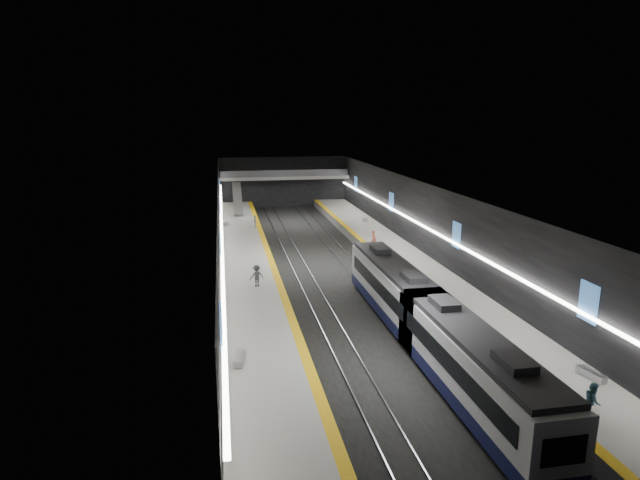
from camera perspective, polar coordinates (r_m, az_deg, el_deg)
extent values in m
plane|color=black|center=(52.55, 0.48, -2.80)|extent=(70.00, 70.00, 0.00)
cube|color=beige|center=(50.92, 0.50, 5.89)|extent=(20.00, 70.00, 0.04)
cube|color=black|center=(50.68, -10.68, 1.03)|extent=(0.04, 70.00, 8.00)
cube|color=black|center=(54.34, 10.90, 1.84)|extent=(0.04, 70.00, 8.00)
cube|color=black|center=(85.77, -3.98, 6.18)|extent=(20.00, 0.04, 8.00)
cube|color=black|center=(20.39, 20.61, -18.81)|extent=(20.00, 0.04, 8.00)
cube|color=slate|center=(51.57, -7.74, -2.66)|extent=(5.00, 70.00, 1.00)
cube|color=#A6A6A1|center=(51.43, -7.76, -2.11)|extent=(5.00, 70.00, 0.02)
cube|color=yellow|center=(51.56, -5.32, -1.99)|extent=(0.60, 70.00, 0.02)
cube|color=slate|center=(54.29, 8.28, -1.86)|extent=(5.00, 70.00, 1.00)
cube|color=#A6A6A1|center=(54.16, 8.30, -1.34)|extent=(5.00, 70.00, 0.02)
cube|color=yellow|center=(53.50, 6.06, -1.45)|extent=(0.60, 70.00, 0.02)
cube|color=gray|center=(52.04, -3.01, -2.91)|extent=(0.08, 70.00, 0.12)
cube|color=gray|center=(52.23, -1.44, -2.83)|extent=(0.08, 70.00, 0.12)
cube|color=gray|center=(52.89, 2.37, -2.64)|extent=(0.08, 70.00, 0.12)
cube|color=gray|center=(53.21, 3.89, -2.56)|extent=(0.08, 70.00, 0.12)
cube|color=#10143D|center=(29.48, 15.72, -15.17)|extent=(2.65, 15.00, 0.80)
cube|color=silver|center=(28.75, 15.93, -12.27)|extent=(2.65, 15.00, 2.50)
cube|color=black|center=(28.18, 16.11, -9.70)|extent=(2.44, 14.25, 0.30)
cube|color=black|center=(28.73, 15.94, -12.18)|extent=(2.69, 13.20, 1.00)
cube|color=black|center=(23.18, 24.60, -19.81)|extent=(1.85, 0.05, 1.20)
cube|color=#10143D|center=(40.04, 7.86, -7.01)|extent=(2.65, 15.00, 0.80)
cube|color=silver|center=(39.51, 7.94, -4.77)|extent=(2.65, 15.00, 2.50)
cube|color=black|center=(39.10, 8.00, -2.81)|extent=(2.44, 14.25, 0.30)
cube|color=black|center=(39.49, 7.94, -4.70)|extent=(2.69, 13.20, 1.00)
cube|color=black|center=(32.91, 12.07, -8.79)|extent=(1.85, 0.05, 1.20)
cube|color=#3F75BD|center=(26.55, -10.50, -9.20)|extent=(0.10, 1.50, 2.20)
cube|color=#3F75BD|center=(42.77, -10.60, -0.54)|extent=(0.10, 1.50, 2.20)
cube|color=#3F75BD|center=(60.41, -10.64, 3.47)|extent=(0.10, 1.50, 2.20)
cube|color=#3F75BD|center=(77.23, -10.66, 5.57)|extent=(0.10, 1.50, 2.20)
cube|color=#3F75BD|center=(32.95, 26.72, -5.95)|extent=(0.10, 1.50, 2.20)
cube|color=#3F75BD|center=(47.01, 14.34, 0.51)|extent=(0.10, 1.50, 2.20)
cube|color=#3F75BD|center=(63.49, 7.60, 4.05)|extent=(0.10, 1.50, 2.20)
cube|color=#3F75BD|center=(79.66, 3.83, 6.00)|extent=(0.10, 1.50, 2.20)
cube|color=white|center=(50.72, -10.45, 0.82)|extent=(0.25, 68.60, 0.12)
cube|color=white|center=(54.31, 10.70, 1.63)|extent=(0.25, 68.60, 0.12)
cube|color=gray|center=(83.68, -3.83, 6.69)|extent=(20.00, 3.00, 0.50)
cube|color=#47474C|center=(82.16, -3.72, 7.10)|extent=(19.60, 0.08, 1.00)
cube|color=#99999E|center=(76.49, -8.79, 4.36)|extent=(1.20, 7.50, 3.92)
cube|color=#99999E|center=(30.95, -8.59, -12.41)|extent=(0.75, 1.76, 0.42)
cube|color=#99999E|center=(68.18, -10.18, 1.79)|extent=(1.06, 1.86, 0.44)
cube|color=#99999E|center=(32.33, 26.94, -12.65)|extent=(0.81, 1.68, 0.40)
cube|color=#99999E|center=(70.06, 4.79, 2.27)|extent=(0.83, 1.94, 0.46)
imported|color=#AB4A3F|center=(55.46, 5.73, 0.05)|extent=(0.60, 0.77, 1.85)
imported|color=teal|center=(28.07, 27.06, -15.09)|extent=(1.02, 1.09, 1.79)
imported|color=beige|center=(65.79, -6.94, 1.98)|extent=(0.39, 0.92, 1.55)
imported|color=#414349|center=(43.25, -6.77, -3.83)|extent=(1.29, 0.95, 1.79)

